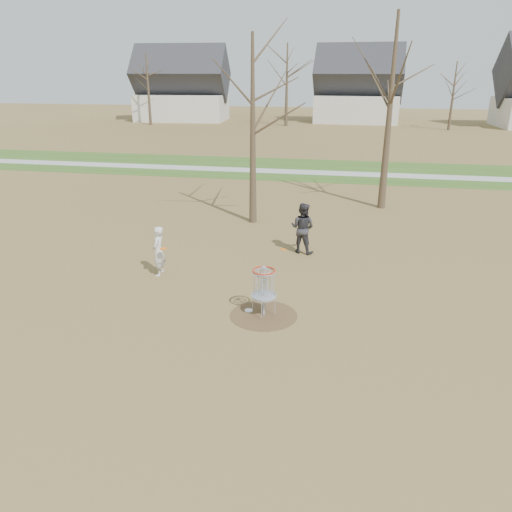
{
  "coord_description": "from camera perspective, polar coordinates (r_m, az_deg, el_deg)",
  "views": [
    {
      "loc": [
        2.08,
        -11.69,
        6.12
      ],
      "look_at": [
        -0.5,
        1.5,
        1.1
      ],
      "focal_mm": 35.0,
      "sensor_mm": 36.0,
      "label": 1
    }
  ],
  "objects": [
    {
      "name": "footpath",
      "position": [
        32.34,
        7.27,
        9.43
      ],
      "size": [
        160.0,
        1.5,
        0.01
      ],
      "primitive_type": "cube",
      "color": "#9E9E99",
      "rests_on": "green_band"
    },
    {
      "name": "player_standing",
      "position": [
        15.91,
        -11.1,
        0.54
      ],
      "size": [
        0.41,
        0.6,
        1.59
      ],
      "primitive_type": "imported",
      "rotation": [
        0.0,
        0.0,
        -1.52
      ],
      "color": "silver",
      "rests_on": "ground"
    },
    {
      "name": "houses_row",
      "position": [
        64.34,
        13.69,
        17.62
      ],
      "size": [
        56.51,
        10.01,
        7.26
      ],
      "color": "silver",
      "rests_on": "ground"
    },
    {
      "name": "discs_in_play",
      "position": [
        14.88,
        -3.59,
        0.81
      ],
      "size": [
        3.91,
        0.27,
        0.27
      ],
      "color": "orange",
      "rests_on": "ground"
    },
    {
      "name": "bare_trees",
      "position": [
        47.48,
        11.33,
        19.17
      ],
      "size": [
        52.62,
        44.98,
        9.0
      ],
      "color": "#382B1E",
      "rests_on": "ground"
    },
    {
      "name": "disc_golf_basket",
      "position": [
        12.96,
        0.9,
        -3.2
      ],
      "size": [
        0.64,
        0.64,
        1.35
      ],
      "color": "#9EA3AD",
      "rests_on": "ground"
    },
    {
      "name": "disc_grounded",
      "position": [
        13.57,
        -0.85,
        -6.24
      ],
      "size": [
        0.22,
        0.22,
        0.02
      ],
      "primitive_type": "cylinder",
      "color": "white",
      "rests_on": "dirt_circle"
    },
    {
      "name": "player_throwing",
      "position": [
        17.65,
        5.34,
        3.2
      ],
      "size": [
        1.04,
        0.91,
        1.81
      ],
      "primitive_type": "imported",
      "rotation": [
        0.0,
        0.0,
        2.85
      ],
      "color": "#2E2D32",
      "rests_on": "ground"
    },
    {
      "name": "green_band",
      "position": [
        33.32,
        7.4,
        9.73
      ],
      "size": [
        160.0,
        8.0,
        0.01
      ],
      "primitive_type": "cube",
      "color": "#2D5119",
      "rests_on": "ground"
    },
    {
      "name": "ground",
      "position": [
        13.36,
        0.88,
        -6.79
      ],
      "size": [
        160.0,
        160.0,
        0.0
      ],
      "primitive_type": "plane",
      "color": "brown",
      "rests_on": "ground"
    },
    {
      "name": "dirt_circle",
      "position": [
        13.35,
        0.88,
        -6.77
      ],
      "size": [
        1.8,
        1.8,
        0.01
      ],
      "primitive_type": "cylinder",
      "color": "#47331E",
      "rests_on": "ground"
    }
  ]
}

